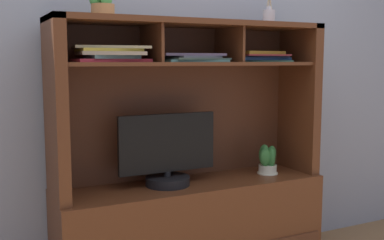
{
  "coord_description": "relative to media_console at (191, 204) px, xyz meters",
  "views": [
    {
      "loc": [
        -1.17,
        -2.37,
        1.29
      ],
      "look_at": [
        0.0,
        0.0,
        0.96
      ],
      "focal_mm": 43.58,
      "sensor_mm": 36.0,
      "label": 1
    }
  ],
  "objects": [
    {
      "name": "back_wall",
      "position": [
        0.0,
        0.25,
        0.94
      ],
      "size": [
        6.0,
        0.02,
        2.8
      ],
      "primitive_type": "cube",
      "color": "gray",
      "rests_on": "ground"
    },
    {
      "name": "media_console",
      "position": [
        0.0,
        0.0,
        0.0
      ],
      "size": [
        1.58,
        0.48,
        1.51
      ],
      "color": "#512A16",
      "rests_on": "ground"
    },
    {
      "name": "tv_monitor",
      "position": [
        -0.15,
        -0.01,
        0.3
      ],
      "size": [
        0.57,
        0.25,
        0.41
      ],
      "color": "black",
      "rests_on": "media_console"
    },
    {
      "name": "potted_orchid",
      "position": [
        0.51,
        -0.03,
        0.22
      ],
      "size": [
        0.14,
        0.13,
        0.18
      ],
      "color": "beige",
      "rests_on": "media_console"
    },
    {
      "name": "magazine_stack_left",
      "position": [
        -0.48,
        -0.04,
        0.87
      ],
      "size": [
        0.4,
        0.26,
        0.08
      ],
      "color": "#A72835",
      "rests_on": "media_console"
    },
    {
      "name": "magazine_stack_centre",
      "position": [
        0.47,
        0.02,
        0.86
      ],
      "size": [
        0.4,
        0.26,
        0.06
      ],
      "color": "#407C63",
      "rests_on": "media_console"
    },
    {
      "name": "magazine_stack_right",
      "position": [
        -0.01,
        -0.03,
        0.85
      ],
      "size": [
        0.38,
        0.28,
        0.05
      ],
      "color": "#487772",
      "rests_on": "media_console"
    },
    {
      "name": "diffuser_bottle",
      "position": [
        0.51,
        -0.02,
        1.1
      ],
      "size": [
        0.07,
        0.07,
        0.27
      ],
      "color": "#B4B1BB",
      "rests_on": "media_console"
    },
    {
      "name": "potted_succulent",
      "position": [
        -0.51,
        -0.03,
        1.13
      ],
      "size": [
        0.14,
        0.14,
        0.19
      ],
      "color": "#A87546",
      "rests_on": "media_console"
    }
  ]
}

